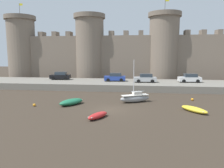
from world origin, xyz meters
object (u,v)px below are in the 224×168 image
Objects in this scene: rowboat_foreground_right at (194,109)px; rowboat_foreground_left at (98,115)px; mooring_buoy_mid_mud at (34,105)px; car_quay_centre_west at (115,77)px; sailboat_near_channel_right at (135,98)px; car_quay_east at (60,76)px; rowboat_midflat_right at (71,102)px; mooring_buoy_near_shore at (192,99)px; car_quay_west at (190,78)px; car_quay_centre_east at (145,78)px.

rowboat_foreground_left reaches higher than rowboat_foreground_right.
car_quay_centre_west reaches higher than mooring_buoy_mid_mud.
mooring_buoy_mid_mud is at bearing -162.63° from sailboat_near_channel_right.
car_quay_east is at bearing 100.21° from mooring_buoy_mid_mud.
rowboat_midflat_right reaches higher than mooring_buoy_mid_mud.
car_quay_east is at bearing 152.57° from mooring_buoy_near_shore.
sailboat_near_channel_right is at bearing -72.18° from car_quay_centre_west.
mooring_buoy_near_shore is (16.13, 4.53, -0.23)m from rowboat_midflat_right.
mooring_buoy_mid_mud is 0.09× the size of car_quay_east.
rowboat_midflat_right is at bearing -104.22° from car_quay_centre_west.
car_quay_east reaches higher than rowboat_foreground_left.
car_quay_centre_west is (3.95, 15.59, 1.57)m from rowboat_midflat_right.
mooring_buoy_mid_mud is 28.31m from car_quay_west.
sailboat_near_channel_right is at bearing 17.55° from rowboat_midflat_right.
rowboat_foreground_right is 0.83× the size of car_quay_east.
car_quay_west is (13.64, 21.12, 1.66)m from rowboat_foreground_left.
rowboat_midflat_right is 0.90× the size of car_quay_east.
rowboat_midflat_right is 16.76m from mooring_buoy_near_shore.
sailboat_near_channel_right is at bearing 17.37° from mooring_buoy_mid_mud.
sailboat_near_channel_right reaches higher than rowboat_foreground_left.
rowboat_foreground_right is at bearing -31.85° from sailboat_near_channel_right.
mooring_buoy_near_shore is at bearing 15.69° from rowboat_midflat_right.
sailboat_near_channel_right is 1.53× the size of rowboat_midflat_right.
rowboat_foreground_right is 17.70m from car_quay_west.
mooring_buoy_near_shore is 12.01m from car_quay_centre_east.
car_quay_centre_east reaches higher than rowboat_midflat_right.
mooring_buoy_near_shore is at bearing 13.77° from sailboat_near_channel_right.
rowboat_foreground_right is at bearing -39.36° from car_quay_east.
rowboat_foreground_left reaches higher than mooring_buoy_near_shore.
mooring_buoy_near_shore is (11.63, 9.96, -0.13)m from rowboat_foreground_left.
car_quay_west is (18.14, 15.69, 1.57)m from rowboat_midflat_right.
rowboat_midflat_right is 24.04m from car_quay_west.
mooring_buoy_mid_mud is (-4.40, -1.35, -0.23)m from rowboat_midflat_right.
car_quay_east is (-7.68, 16.89, 1.57)m from rowboat_midflat_right.
car_quay_centre_west is at bearing 137.76° from mooring_buoy_near_shore.
car_quay_west is (10.01, 13.11, 1.36)m from sailboat_near_channel_right.
rowboat_foreground_right is 1.20× the size of rowboat_foreground_left.
sailboat_near_channel_right is 16.55m from car_quay_west.
car_quay_centre_east is at bearing 122.20° from mooring_buoy_near_shore.
car_quay_centre_west is 1.00× the size of car_quay_centre_east.
rowboat_foreground_left is 7.96× the size of mooring_buoy_near_shore.
car_quay_east is at bearing 114.45° from rowboat_midflat_right.
car_quay_centre_east is (9.80, 14.58, 1.57)m from rowboat_midflat_right.
car_quay_centre_west is at bearing 91.50° from rowboat_foreground_left.
mooring_buoy_near_shore is 11.48m from car_quay_west.
car_quay_west is at bearing -2.67° from car_quay_east.
car_quay_centre_west is (11.63, -1.30, 0.00)m from car_quay_east.
car_quay_west is 1.00× the size of car_quay_east.
mooring_buoy_mid_mud is at bearing 155.34° from rowboat_foreground_left.
car_quay_centre_west is (-10.95, 17.22, 1.66)m from rowboat_foreground_right.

